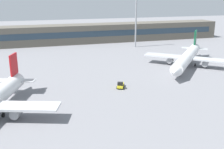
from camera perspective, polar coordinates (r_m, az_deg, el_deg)
name	(u,v)px	position (r m, az deg, el deg)	size (l,w,h in m)	color
ground_plane	(121,84)	(74.01, 1.80, -2.07)	(400.00, 400.00, 0.00)	gray
terminal_building	(75,34)	(137.86, -7.63, 8.36)	(153.48, 12.13, 9.00)	#5B564C
airplane_mid	(187,58)	(94.28, 15.33, 3.38)	(30.68, 33.18, 10.34)	white
baggage_tug_yellow	(120,85)	(71.02, 1.78, -2.20)	(2.92, 3.90, 1.75)	yellow
floodlight_tower_west	(136,11)	(125.37, 5.04, 13.01)	(3.20, 0.80, 28.22)	gray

